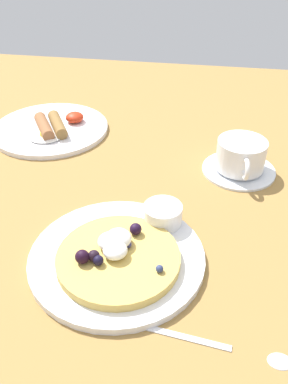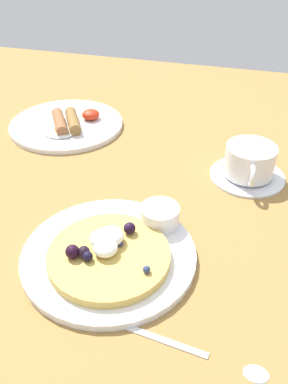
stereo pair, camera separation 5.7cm
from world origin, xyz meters
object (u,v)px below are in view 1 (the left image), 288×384
(coffee_saucer, at_px, (239,169))
(teaspoon, at_px, (241,350))
(coffee_cup, at_px, (241,154))
(pancake_plate, at_px, (117,257))
(syrup_ramekin, at_px, (163,214))
(breakfast_plate, at_px, (51,129))

(coffee_saucer, relative_size, teaspoon, 0.78)
(coffee_cup, bearing_deg, coffee_saucer, 96.88)
(pancake_plate, distance_m, teaspoon, 0.21)
(pancake_plate, bearing_deg, syrup_ramekin, 56.03)
(coffee_cup, bearing_deg, pancake_plate, -123.54)
(syrup_ramekin, height_order, breakfast_plate, syrup_ramekin)
(pancake_plate, relative_size, breakfast_plate, 1.00)
(breakfast_plate, bearing_deg, coffee_saucer, -13.51)
(coffee_saucer, height_order, teaspoon, coffee_saucer)
(breakfast_plate, height_order, coffee_saucer, breakfast_plate)
(pancake_plate, xyz_separation_m, coffee_saucer, (0.17, 0.27, -0.00))
(coffee_cup, bearing_deg, syrup_ramekin, -123.35)
(syrup_ramekin, distance_m, teaspoon, 0.23)
(pancake_plate, bearing_deg, teaspoon, -34.82)
(breakfast_plate, relative_size, teaspoon, 1.43)
(pancake_plate, relative_size, coffee_saucer, 1.83)
(coffee_saucer, relative_size, coffee_cup, 1.14)
(breakfast_plate, height_order, coffee_cup, coffee_cup)
(pancake_plate, height_order, breakfast_plate, same)
(breakfast_plate, xyz_separation_m, coffee_saucer, (0.40, -0.10, -0.00))
(breakfast_plate, bearing_deg, syrup_ramekin, -44.78)
(breakfast_plate, xyz_separation_m, coffee_cup, (0.40, -0.10, 0.03))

